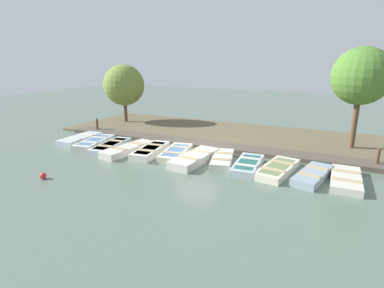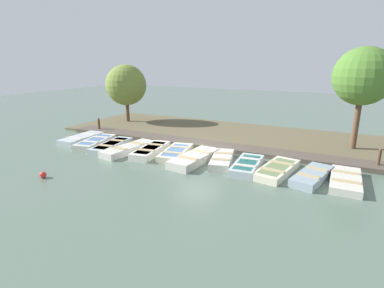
# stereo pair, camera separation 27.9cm
# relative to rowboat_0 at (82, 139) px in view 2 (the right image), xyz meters

# --- Properties ---
(ground_plane) EXTENTS (80.00, 80.00, 0.00)m
(ground_plane) POSITION_rel_rowboat_0_xyz_m (-1.13, 7.99, -0.20)
(ground_plane) COLOR #566B5B
(shore_bank) EXTENTS (8.00, 24.00, 0.13)m
(shore_bank) POSITION_rel_rowboat_0_xyz_m (-6.13, 7.99, -0.14)
(shore_bank) COLOR brown
(shore_bank) RESTS_ON ground_plane
(dock_walkway) EXTENTS (1.43, 20.96, 0.25)m
(dock_walkway) POSITION_rel_rowboat_0_xyz_m (-2.54, 7.99, -0.07)
(dock_walkway) COLOR #51473D
(dock_walkway) RESTS_ON ground_plane
(rowboat_0) EXTENTS (3.13, 1.35, 0.40)m
(rowboat_0) POSITION_rel_rowboat_0_xyz_m (0.00, 0.00, 0.00)
(rowboat_0) COLOR #B2BCC1
(rowboat_0) RESTS_ON ground_plane
(rowboat_1) EXTENTS (3.41, 1.87, 0.36)m
(rowboat_1) POSITION_rel_rowboat_0_xyz_m (0.16, 1.36, -0.02)
(rowboat_1) COLOR beige
(rowboat_1) RESTS_ON ground_plane
(rowboat_2) EXTENTS (3.48, 1.52, 0.33)m
(rowboat_2) POSITION_rel_rowboat_0_xyz_m (0.28, 2.79, -0.04)
(rowboat_2) COLOR #B2BCC1
(rowboat_2) RESTS_ON ground_plane
(rowboat_3) EXTENTS (3.68, 1.45, 0.41)m
(rowboat_3) POSITION_rel_rowboat_0_xyz_m (0.53, 4.30, 0.00)
(rowboat_3) COLOR beige
(rowboat_3) RESTS_ON ground_plane
(rowboat_4) EXTENTS (3.34, 1.50, 0.43)m
(rowboat_4) POSITION_rel_rowboat_0_xyz_m (0.28, 5.70, 0.01)
(rowboat_4) COLOR silver
(rowboat_4) RESTS_ON ground_plane
(rowboat_5) EXTENTS (3.22, 1.75, 0.39)m
(rowboat_5) POSITION_rel_rowboat_0_xyz_m (-0.05, 7.17, -0.01)
(rowboat_5) COLOR beige
(rowboat_5) RESTS_ON ground_plane
(rowboat_6) EXTENTS (3.62, 1.54, 0.44)m
(rowboat_6) POSITION_rel_rowboat_0_xyz_m (0.42, 8.59, 0.02)
(rowboat_6) COLOR beige
(rowboat_6) RESTS_ON ground_plane
(rowboat_7) EXTENTS (3.08, 1.67, 0.40)m
(rowboat_7) POSITION_rel_rowboat_0_xyz_m (-0.07, 9.95, -0.00)
(rowboat_7) COLOR beige
(rowboat_7) RESTS_ON ground_plane
(rowboat_8) EXTENTS (3.04, 1.34, 0.39)m
(rowboat_8) POSITION_rel_rowboat_0_xyz_m (0.20, 11.40, -0.01)
(rowboat_8) COLOR #B2BCC1
(rowboat_8) RESTS_ON ground_plane
(rowboat_9) EXTENTS (3.44, 1.74, 0.36)m
(rowboat_9) POSITION_rel_rowboat_0_xyz_m (0.11, 12.84, -0.02)
(rowboat_9) COLOR beige
(rowboat_9) RESTS_ON ground_plane
(rowboat_10) EXTENTS (3.18, 1.68, 0.39)m
(rowboat_10) POSITION_rel_rowboat_0_xyz_m (0.26, 14.43, -0.01)
(rowboat_10) COLOR #8C9EA8
(rowboat_10) RESTS_ON ground_plane
(rowboat_11) EXTENTS (3.08, 1.23, 0.35)m
(rowboat_11) POSITION_rel_rowboat_0_xyz_m (0.09, 15.78, -0.03)
(rowboat_11) COLOR beige
(rowboat_11) RESTS_ON ground_plane
(mooring_post_near) EXTENTS (0.17, 0.17, 1.08)m
(mooring_post_near) POSITION_rel_rowboat_0_xyz_m (-2.59, -0.89, 0.34)
(mooring_post_near) COLOR brown
(mooring_post_near) RESTS_ON ground_plane
(mooring_post_far) EXTENTS (0.17, 0.17, 1.08)m
(mooring_post_far) POSITION_rel_rowboat_0_xyz_m (-2.59, 17.19, 0.34)
(mooring_post_far) COLOR brown
(mooring_post_far) RESTS_ON ground_plane
(buoy) EXTENTS (0.30, 0.30, 0.30)m
(buoy) POSITION_rel_rowboat_0_xyz_m (5.56, 3.36, -0.05)
(buoy) COLOR red
(buoy) RESTS_ON ground_plane
(park_tree_far_left) EXTENTS (3.41, 3.41, 4.94)m
(park_tree_far_left) POSITION_rel_rowboat_0_xyz_m (-6.49, -1.26, 3.03)
(park_tree_far_left) COLOR brown
(park_tree_far_left) RESTS_ON ground_plane
(park_tree_left) EXTENTS (3.28, 3.28, 6.00)m
(park_tree_left) POSITION_rel_rowboat_0_xyz_m (-5.77, 16.13, 4.13)
(park_tree_left) COLOR brown
(park_tree_left) RESTS_ON ground_plane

